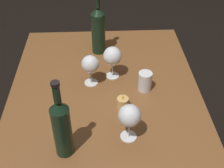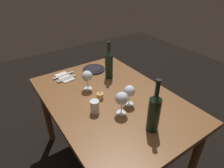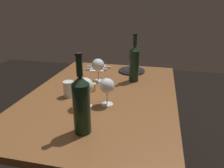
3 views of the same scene
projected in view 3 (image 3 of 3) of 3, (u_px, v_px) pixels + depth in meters
The scene contains 13 objects.
dining_table at pixel (103, 106), 1.38m from camera, with size 1.30×0.90×0.74m.
wine_glass_left at pixel (107, 86), 1.17m from camera, with size 0.08×0.08×0.16m.
wine_glass_right at pixel (98, 65), 1.52m from camera, with size 0.09×0.09×0.16m.
wine_glass_centre at pixel (85, 87), 1.14m from camera, with size 0.09×0.09×0.17m.
wine_bottle at pixel (81, 104), 0.91m from camera, with size 0.08×0.08×0.36m.
wine_bottle_second at pixel (134, 63), 1.51m from camera, with size 0.07×0.07×0.34m.
water_tumbler at pixel (69, 90), 1.30m from camera, with size 0.06×0.06×0.10m.
votive_candle at pixel (92, 87), 1.39m from camera, with size 0.05×0.05×0.07m.
dinner_plate at pixel (132, 71), 1.76m from camera, with size 0.21×0.21×0.02m.
folded_napkin at pixel (98, 68), 1.84m from camera, with size 0.20×0.13×0.01m.
fork_inner at pixel (97, 68), 1.81m from camera, with size 0.04×0.18×0.00m.
fork_outer at pixel (96, 69), 1.79m from camera, with size 0.04×0.18×0.00m.
table_knife at pixel (99, 66), 1.86m from camera, with size 0.05×0.21×0.00m.
Camera 3 is at (-1.19, -0.33, 1.29)m, focal length 34.52 mm.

